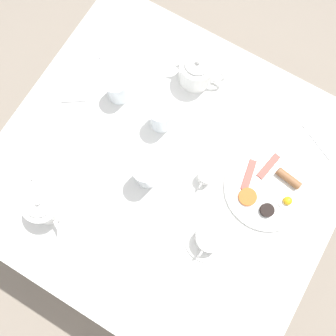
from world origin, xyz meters
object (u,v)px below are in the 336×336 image
teapot_near (45,204)px  teapot_far (197,71)px  teacup_with_saucer_left (209,238)px  water_glass_short (146,173)px  wine_glass_spare (117,88)px  creamer_jug (205,177)px  knife_by_plate (147,271)px  spoon_for_tea (110,41)px  fork_by_plate (267,97)px  fork_spare (317,141)px  water_glass_tall (161,117)px  breakfast_plate (268,189)px  napkin_folded (73,86)px

teapot_near → teapot_far: same height
teacup_with_saucer_left → water_glass_short: water_glass_short is taller
wine_glass_spare → creamer_jug: size_ratio=1.36×
teapot_far → knife_by_plate: 0.70m
teapot_far → spoon_for_tea: teapot_far is taller
water_glass_short → knife_by_plate: (0.27, 0.16, -0.06)m
teapot_near → fork_by_plate: size_ratio=1.54×
teapot_far → fork_spare: bearing=165.5°
water_glass_tall → fork_spare: water_glass_tall is taller
breakfast_plate → creamer_jug: creamer_jug is taller
napkin_folded → knife_by_plate: (0.42, 0.57, -0.00)m
wine_glass_spare → napkin_folded: wine_glass_spare is taller
creamer_jug → spoon_for_tea: 0.63m
wine_glass_spare → breakfast_plate: bearing=86.6°
water_glass_short → creamer_jug: 0.20m
water_glass_short → teacup_with_saucer_left: bearing=75.0°
teapot_near → knife_by_plate: size_ratio=0.99×
teapot_far → wine_glass_spare: teapot_far is taller
wine_glass_spare → fork_spare: (-0.20, 0.69, -0.05)m
creamer_jug → fork_spare: size_ratio=0.49×
napkin_folded → spoon_for_tea: napkin_folded is taller
teapot_far → teacup_with_saucer_left: bearing=108.4°
wine_glass_spare → spoon_for_tea: wine_glass_spare is taller
fork_spare → creamer_jug: bearing=-41.4°
water_glass_tall → knife_by_plate: bearing=25.4°
breakfast_plate → water_glass_tall: water_glass_tall is taller
creamer_jug → teapot_far: bearing=-145.8°
teapot_near → breakfast_plate: bearing=60.7°
breakfast_plate → fork_by_plate: size_ratio=2.27×
knife_by_plate → teacup_with_saucer_left: bearing=148.0°
spoon_for_tea → teapot_near: bearing=14.5°
teapot_near → water_glass_short: (-0.25, 0.23, 0.01)m
teapot_near → knife_by_plate: (0.02, 0.39, -0.05)m
wine_glass_spare → fork_by_plate: size_ratio=0.80×
creamer_jug → fork_spare: 0.42m
wine_glass_spare → creamer_jug: 0.43m
fork_by_plate → wine_glass_spare: bearing=-60.6°
creamer_jug → fork_spare: (-0.32, 0.28, -0.02)m
teacup_with_saucer_left → fork_spare: size_ratio=1.02×
breakfast_plate → teapot_near: size_ratio=1.47×
teapot_near → spoon_for_tea: 0.65m
teapot_far → fork_spare: 0.49m
breakfast_plate → teacup_with_saucer_left: (0.25, -0.09, 0.02)m
teapot_near → napkin_folded: size_ratio=1.30×
teapot_near → fork_spare: size_ratio=1.28×
spoon_for_tea → knife_by_plate: bearing=40.7°
teacup_with_saucer_left → napkin_folded: teacup_with_saucer_left is taller
fork_by_plate → spoon_for_tea: size_ratio=0.79×
creamer_jug → spoon_for_tea: size_ratio=0.46×
teapot_far → fork_by_plate: (-0.06, 0.26, -0.05)m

